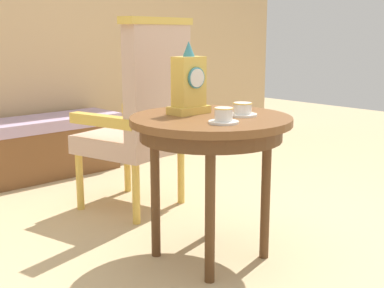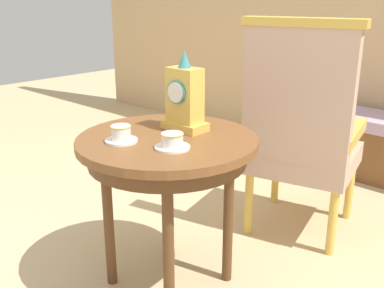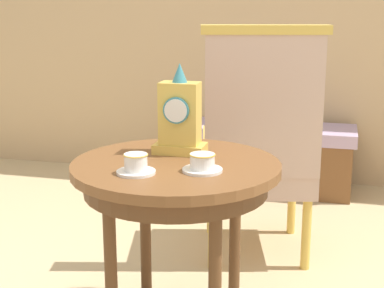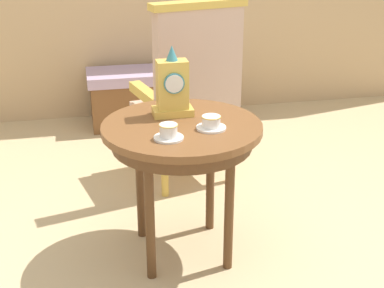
% 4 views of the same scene
% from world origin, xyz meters
% --- Properties ---
extents(ground_plane, '(10.00, 10.00, 0.00)m').
position_xyz_m(ground_plane, '(0.00, 0.00, 0.00)').
color(ground_plane, tan).
extents(side_table, '(0.74, 0.74, 0.68)m').
position_xyz_m(side_table, '(0.03, 0.09, 0.61)').
color(side_table, brown).
rests_on(side_table, ground).
extents(teacup_left, '(0.13, 0.13, 0.07)m').
position_xyz_m(teacup_left, '(-0.06, -0.08, 0.71)').
color(teacup_left, white).
rests_on(teacup_left, side_table).
extents(teacup_right, '(0.13, 0.13, 0.06)m').
position_xyz_m(teacup_right, '(0.15, 0.00, 0.71)').
color(teacup_right, white).
rests_on(teacup_right, side_table).
extents(mantel_clock, '(0.19, 0.11, 0.34)m').
position_xyz_m(mantel_clock, '(0.01, 0.21, 0.82)').
color(mantel_clock, gold).
rests_on(mantel_clock, side_table).
extents(armchair, '(0.65, 0.64, 1.14)m').
position_xyz_m(armchair, '(0.23, 0.85, 0.59)').
color(armchair, '#CCA893').
rests_on(armchair, ground).
extents(window_bench, '(1.07, 0.40, 0.44)m').
position_xyz_m(window_bench, '(0.17, 1.95, 0.22)').
color(window_bench, '#B299B7').
rests_on(window_bench, ground).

